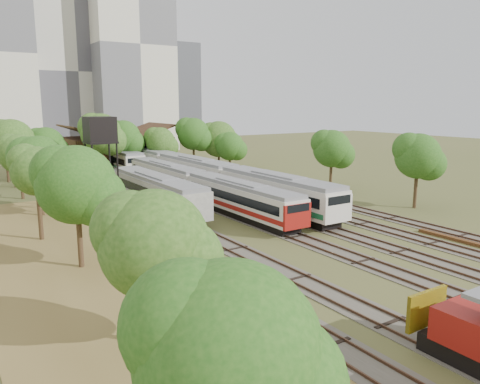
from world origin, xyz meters
TOP-DOWN VIEW (x-y plane):
  - ground at (0.00, 0.00)m, footprint 240.00×240.00m
  - dry_grass_patch at (-18.00, 8.00)m, footprint 14.00×60.00m
  - tracks at (-0.67, 25.00)m, footprint 24.60×80.00m
  - railcar_red_set at (-2.00, 27.51)m, footprint 2.78×34.58m
  - railcar_green_set at (2.00, 35.65)m, footprint 3.14×52.07m
  - railcar_rear at (-2.00, 54.76)m, footprint 3.06×16.08m
  - old_grey_coach at (-8.00, 25.27)m, footprint 3.04×18.00m
  - water_tower at (-12.67, 27.67)m, footprint 2.78×2.78m
  - rail_pile_far at (8.20, 2.15)m, footprint 0.48×7.73m
  - maintenance_shed at (-1.00, 57.98)m, footprint 16.45×11.55m
  - tree_band_left at (-18.85, 19.49)m, footprint 7.85×67.92m
  - tree_band_far at (-1.80, 50.27)m, footprint 37.75×9.13m
  - tree_band_right at (15.30, 27.88)m, footprint 6.38×39.46m
  - tower_centre at (2.00, 100.00)m, footprint 20.00×18.00m
  - tower_right at (14.00, 92.00)m, footprint 18.00×16.00m
  - tower_far_right at (34.00, 110.00)m, footprint 12.00×12.00m

SIDE VIEW (x-z plane):
  - ground at x=0.00m, z-range 0.00..0.00m
  - dry_grass_patch at x=-18.00m, z-range 0.00..0.04m
  - tracks at x=-0.67m, z-range -0.05..0.14m
  - rail_pile_far at x=8.20m, z-range 0.00..0.25m
  - railcar_red_set at x=-2.00m, z-range 0.10..3.53m
  - railcar_rear at x=-2.00m, z-range 0.11..3.90m
  - old_grey_coach at x=-8.00m, z-range 0.17..3.93m
  - railcar_green_set at x=2.00m, z-range 0.11..4.00m
  - maintenance_shed at x=-1.00m, z-range -0.87..6.70m
  - tree_band_right at x=15.30m, z-range 1.00..8.90m
  - tree_band_left at x=-18.85m, z-range 1.02..9.28m
  - tree_band_far at x=-1.80m, z-range 0.90..10.47m
  - water_tower at x=-12.67m, z-range 3.30..12.96m
  - tower_far_right at x=34.00m, z-range 0.00..28.00m
  - tower_centre at x=2.00m, z-range 0.00..36.00m
  - tower_right at x=14.00m, z-range 0.00..48.00m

